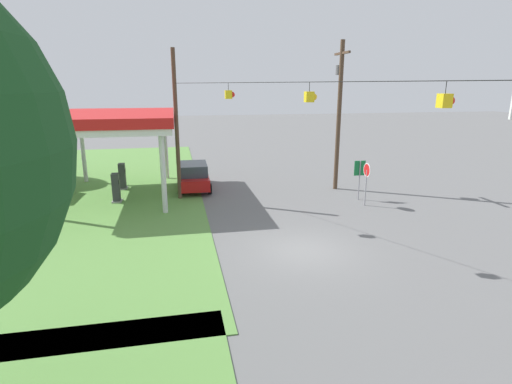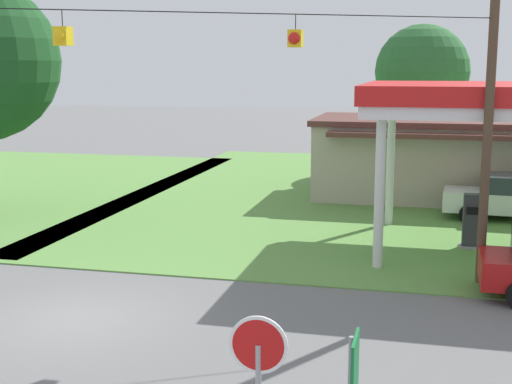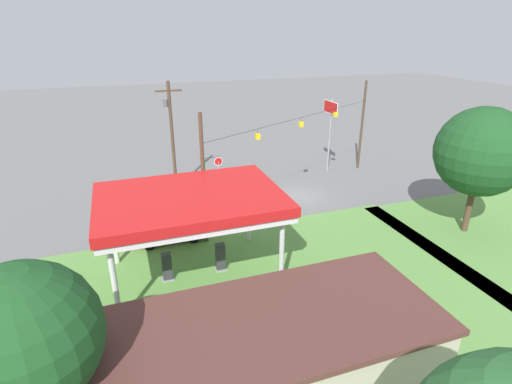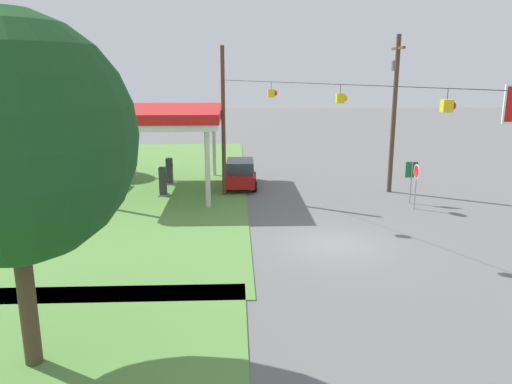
{
  "view_description": "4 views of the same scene",
  "coord_description": "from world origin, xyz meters",
  "views": [
    {
      "loc": [
        -14.96,
        5.1,
        6.76
      ],
      "look_at": [
        3.79,
        1.31,
        1.64
      ],
      "focal_mm": 28.0,
      "sensor_mm": 36.0,
      "label": 1
    },
    {
      "loc": [
        7.64,
        -14.14,
        5.73
      ],
      "look_at": [
        3.89,
        1.45,
        2.87
      ],
      "focal_mm": 50.0,
      "sensor_mm": 36.0,
      "label": 2
    },
    {
      "loc": [
        13.87,
        28.71,
        13.56
      ],
      "look_at": [
        4.78,
        2.73,
        2.16
      ],
      "focal_mm": 28.0,
      "sensor_mm": 36.0,
      "label": 3
    },
    {
      "loc": [
        -20.51,
        4.29,
        7.46
      ],
      "look_at": [
        4.76,
        3.25,
        1.26
      ],
      "focal_mm": 35.0,
      "sensor_mm": 36.0,
      "label": 4
    }
  ],
  "objects": [
    {
      "name": "stop_sign_roadside",
      "position": [
        5.6,
        -5.51,
        1.81
      ],
      "size": [
        0.8,
        0.08,
        2.5
      ],
      "rotation": [
        0.0,
        0.0,
        3.14
      ],
      "color": "#99999E",
      "rests_on": "ground"
    },
    {
      "name": "tree_behind_station",
      "position": [
        7.25,
        25.86,
        5.38
      ],
      "size": [
        5.06,
        5.06,
        7.93
      ],
      "color": "#4C3828",
      "rests_on": "ground"
    },
    {
      "name": "ground_plane",
      "position": [
        0.0,
        0.0,
        0.0
      ],
      "size": [
        160.0,
        160.0,
        0.0
      ],
      "primitive_type": "plane",
      "color": "slate"
    },
    {
      "name": "fuel_pump_near",
      "position": [
        9.12,
        8.71,
        0.84
      ],
      "size": [
        0.71,
        0.56,
        1.76
      ],
      "color": "gray",
      "rests_on": "ground"
    },
    {
      "name": "gas_station_store",
      "position": [
        9.98,
        17.65,
        1.75
      ],
      "size": [
        14.27,
        6.34,
        3.47
      ],
      "color": "#B2A893",
      "rests_on": "ground"
    },
    {
      "name": "signal_span_gantry",
      "position": [
        -0.0,
        -0.01,
        4.74
      ],
      "size": [
        18.56,
        10.24,
        8.83
      ],
      "color": "#4C3828",
      "rests_on": "ground"
    }
  ]
}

